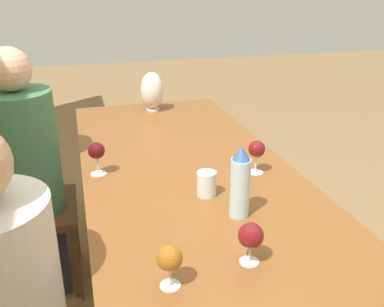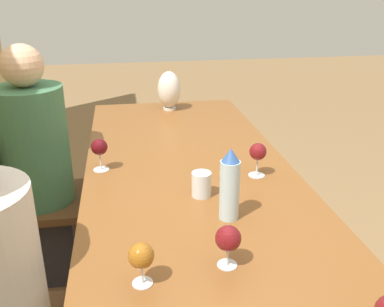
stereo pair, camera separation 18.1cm
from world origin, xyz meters
name	(u,v)px [view 1 (the left image)]	position (x,y,z in m)	size (l,w,h in m)	color
dining_table	(200,202)	(0.00, 0.00, 0.68)	(2.62, 0.92, 0.74)	brown
water_bottle	(240,183)	(-0.25, -0.07, 0.87)	(0.07, 0.07, 0.26)	silver
water_tumbler	(207,184)	(-0.07, -0.01, 0.79)	(0.08, 0.08, 0.10)	silver
vase	(152,91)	(1.14, -0.02, 0.87)	(0.15, 0.15, 0.25)	silver
wine_glass_0	(250,236)	(-0.51, 0.00, 0.83)	(0.08, 0.08, 0.13)	silver
wine_glass_1	(170,259)	(-0.55, 0.25, 0.83)	(0.07, 0.07, 0.13)	silver
wine_glass_2	(97,152)	(0.24, 0.39, 0.85)	(0.07, 0.07, 0.15)	silver
wine_glass_4	(257,150)	(0.07, -0.27, 0.85)	(0.07, 0.07, 0.15)	silver
chair_far	(17,206)	(0.53, 0.79, 0.49)	(0.44, 0.44, 0.88)	brown
person_far	(28,169)	(0.53, 0.71, 0.68)	(0.34, 0.34, 1.26)	#2D2D38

